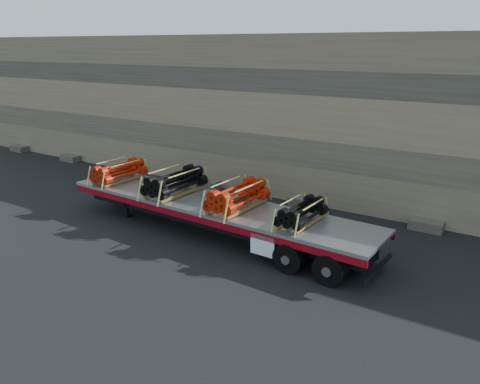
% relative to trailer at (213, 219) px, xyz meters
% --- Properties ---
extents(ground, '(120.00, 120.00, 0.00)m').
position_rel_trailer_xyz_m(ground, '(-0.59, -0.08, -0.61)').
color(ground, black).
rests_on(ground, ground).
extents(rock_wall, '(44.00, 3.00, 7.00)m').
position_rel_trailer_xyz_m(rock_wall, '(-0.59, 6.42, 2.89)').
color(rock_wall, '#7A6B54').
rests_on(rock_wall, ground).
extents(trailer, '(12.34, 2.91, 1.22)m').
position_rel_trailer_xyz_m(trailer, '(0.00, 0.00, 0.00)').
color(trailer, '#AEB0B6').
rests_on(trailer, ground).
extents(bundle_front, '(1.17, 2.20, 0.76)m').
position_rel_trailer_xyz_m(bundle_front, '(-4.86, 0.22, 0.99)').
color(bundle_front, '#A81E08').
rests_on(bundle_front, trailer).
extents(bundle_midfront, '(1.31, 2.46, 0.85)m').
position_rel_trailer_xyz_m(bundle_midfront, '(-1.78, 0.08, 1.04)').
color(bundle_midfront, black).
rests_on(bundle_midfront, trailer).
extents(bundle_midrear, '(1.29, 2.41, 0.84)m').
position_rel_trailer_xyz_m(bundle_midrear, '(1.07, -0.05, 1.03)').
color(bundle_midrear, '#A81E08').
rests_on(bundle_midrear, trailer).
extents(bundle_rear, '(1.04, 1.95, 0.68)m').
position_rel_trailer_xyz_m(bundle_rear, '(3.51, -0.16, 0.95)').
color(bundle_rear, black).
rests_on(bundle_rear, trailer).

